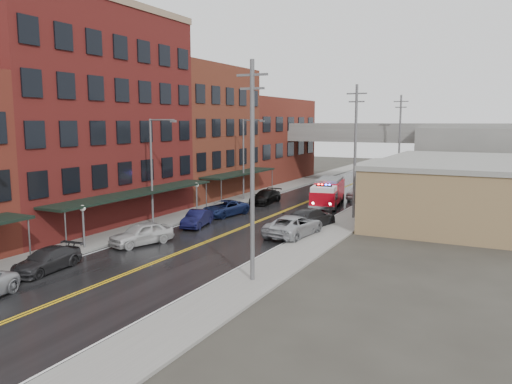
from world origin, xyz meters
The scene contains 30 objects.
road centered at (0.00, 30.00, 0.01)m, with size 11.00×160.00×0.02m, color black.
sidewalk_left centered at (-7.30, 30.00, 0.07)m, with size 3.00×160.00×0.15m, color slate.
sidewalk_right centered at (7.30, 30.00, 0.07)m, with size 3.00×160.00×0.15m, color slate.
curb_left centered at (-5.65, 30.00, 0.07)m, with size 0.30×160.00×0.15m, color gray.
curb_right centered at (5.65, 30.00, 0.07)m, with size 0.30×160.00×0.15m, color gray.
brick_building_b centered at (-13.30, 23.00, 9.00)m, with size 9.00×20.00×18.00m, color #5B1A18.
brick_building_c centered at (-13.30, 40.50, 7.50)m, with size 9.00×15.00×15.00m, color brown.
brick_building_far centered at (-13.30, 58.00, 6.00)m, with size 9.00×20.00×12.00m, color maroon.
tan_building centered at (16.00, 40.00, 2.50)m, with size 14.00×22.00×5.00m, color #8F714D.
right_far_block centered at (18.00, 70.00, 4.00)m, with size 18.00×30.00×8.00m, color slate.
awning_1 centered at (-7.49, 23.00, 2.99)m, with size 2.60×18.00×3.09m.
awning_2 centered at (-7.49, 40.50, 2.99)m, with size 2.60×13.00×3.09m.
globe_lamp_1 centered at (-6.40, 16.00, 2.31)m, with size 0.44×0.44×3.12m.
globe_lamp_2 centered at (-6.40, 30.00, 2.31)m, with size 0.44×0.44×3.12m.
street_lamp_1 centered at (-6.55, 24.00, 5.19)m, with size 2.64×0.22×9.00m.
street_lamp_2 centered at (-6.55, 40.00, 5.19)m, with size 2.64×0.22×9.00m.
utility_pole_0 centered at (7.20, 15.00, 6.31)m, with size 1.80×0.24×12.00m.
utility_pole_1 centered at (7.20, 35.00, 6.31)m, with size 1.80×0.24×12.00m.
utility_pole_2 centered at (7.20, 55.00, 6.31)m, with size 1.80×0.24×12.00m.
overpass centered at (0.00, 62.00, 5.99)m, with size 40.00×10.00×7.50m.
fire_truck centered at (2.96, 40.31, 1.54)m, with size 4.14×8.08×2.84m.
parked_car_left_3 centered at (-4.59, 11.30, 0.67)m, with size 1.88×4.62×1.34m, color #262628.
parked_car_left_4 centered at (-3.75, 18.85, 0.80)m, with size 1.90×4.72×1.61m, color #BCBCBC.
parked_car_left_5 centered at (-3.60, 25.83, 0.70)m, with size 1.48×4.24×1.40m, color #0E0F33.
parked_car_left_6 centered at (-4.02, 31.11, 0.71)m, with size 2.36×5.11×1.42m, color #131F48.
parked_car_left_7 centered at (-3.70, 39.20, 0.73)m, with size 2.04×5.02×1.46m, color black.
parked_car_right_0 centered at (5.00, 26.27, 0.83)m, with size 2.74×5.94×1.65m, color #9EA0A5.
parked_car_right_1 centered at (5.00, 29.80, 0.84)m, with size 2.35×5.78×1.68m, color black.
parked_car_right_2 centered at (4.68, 46.20, 0.75)m, with size 1.77×4.40×1.50m, color silver.
parked_car_right_3 centered at (5.00, 52.20, 0.77)m, with size 1.63×4.69×1.54m, color black.
Camera 1 is at (19.38, -8.62, 8.81)m, focal length 35.00 mm.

